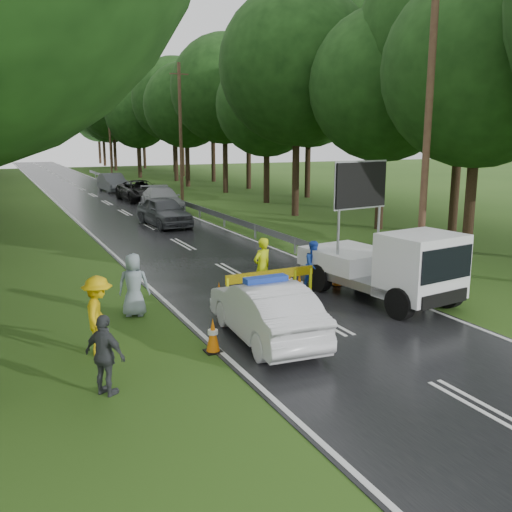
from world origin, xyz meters
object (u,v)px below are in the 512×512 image
queue_car_second (162,199)px  barrier (270,280)px  police_sedan (266,311)px  officer (262,267)px  work_truck (388,265)px  civilian (314,265)px  queue_car_first (164,211)px  queue_car_third (140,191)px  queue_car_fourth (113,183)px

queue_car_second → barrier: bearing=-93.3°
police_sedan → officer: (1.60, 3.50, 0.20)m
work_truck → civilian: size_ratio=3.39×
work_truck → civilian: bearing=113.4°
officer → queue_car_first: size_ratio=0.39×
work_truck → queue_car_first: bearing=88.9°
queue_car_first → queue_car_third: 12.69m
queue_car_first → queue_car_fourth: 20.59m
civilian → queue_car_first: (-0.70, 14.90, 0.01)m
barrier → queue_car_second: queue_car_second is taller
work_truck → queue_car_third: bearing=82.6°
queue_car_second → queue_car_third: size_ratio=0.98×
barrier → queue_car_first: bearing=82.6°
queue_car_fourth → queue_car_third: bearing=-90.1°
queue_car_second → queue_car_first: bearing=-100.0°
barrier → officer: 1.38m
police_sedan → queue_car_first: bearing=-95.0°
barrier → officer: (0.38, 1.33, 0.05)m
civilian → queue_car_first: queue_car_first is taller
police_sedan → work_truck: bearing=-160.0°
queue_car_third → queue_car_fourth: (-0.45, 7.97, 0.03)m
queue_car_fourth → work_truck: bearing=-92.2°
police_sedan → queue_car_second: police_sedan is taller
civilian → barrier: bearing=-154.0°
barrier → queue_car_third: 29.05m
work_truck → officer: (-3.22, 2.08, -0.19)m
barrier → officer: size_ratio=1.52×
civilian → queue_car_third: bearing=82.7°
police_sedan → queue_car_third: (4.60, 31.03, 0.04)m
barrier → queue_car_fourth: size_ratio=0.58×
barrier → queue_car_second: size_ratio=0.52×
barrier → queue_car_fourth: queue_car_fourth is taller
police_sedan → civilian: 5.01m
civilian → queue_car_first: bearing=87.6°
queue_car_second → civilian: bearing=-87.6°
barrier → police_sedan: bearing=-121.2°
civilian → queue_car_third: civilian is taller
officer → queue_car_first: officer is taller
officer → queue_car_fourth: size_ratio=0.38×
work_truck → queue_car_fourth: size_ratio=1.11×
barrier → queue_car_third: size_ratio=0.51×
queue_car_first → queue_car_third: queue_car_first is taller
queue_car_fourth → barrier: bearing=-97.8°
police_sedan → officer: 3.86m
barrier → queue_car_third: (3.37, 28.86, -0.11)m
work_truck → queue_car_fourth: 37.59m
work_truck → barrier: work_truck is taller
queue_car_fourth → queue_car_second: bearing=-92.2°
queue_car_third → officer: bearing=-98.7°
police_sedan → queue_car_second: bearing=-96.6°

